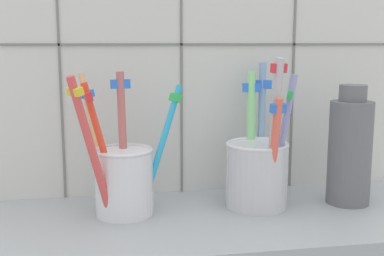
{
  "coord_description": "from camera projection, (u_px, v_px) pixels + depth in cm",
  "views": [
    {
      "loc": [
        -10.77,
        -56.57,
        22.87
      ],
      "look_at": [
        0.0,
        2.86,
        12.45
      ],
      "focal_mm": 46.94,
      "sensor_mm": 36.0,
      "label": 1
    }
  ],
  "objects": [
    {
      "name": "counter_slab",
      "position": [
        196.0,
        225.0,
        0.6
      ],
      "size": [
        64.0,
        22.0,
        2.0
      ],
      "primitive_type": "cube",
      "color": "#9EA3A8",
      "rests_on": "ground"
    },
    {
      "name": "tile_wall_back",
      "position": [
        180.0,
        44.0,
        0.68
      ],
      "size": [
        64.0,
        2.2,
        45.0
      ],
      "color": "silver",
      "rests_on": "ground"
    },
    {
      "name": "toothbrush_cup_left",
      "position": [
        123.0,
        175.0,
        0.61
      ],
      "size": [
        13.99,
        10.52,
        17.4
      ],
      "color": "white",
      "rests_on": "counter_slab"
    },
    {
      "name": "toothbrush_cup_right",
      "position": [
        258.0,
        168.0,
        0.64
      ],
      "size": [
        8.21,
        11.52,
        19.07
      ],
      "color": "silver",
      "rests_on": "counter_slab"
    },
    {
      "name": "ceramic_vase",
      "position": [
        350.0,
        149.0,
        0.65
      ],
      "size": [
        5.52,
        5.52,
        15.51
      ],
      "color": "slate",
      "rests_on": "counter_slab"
    }
  ]
}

